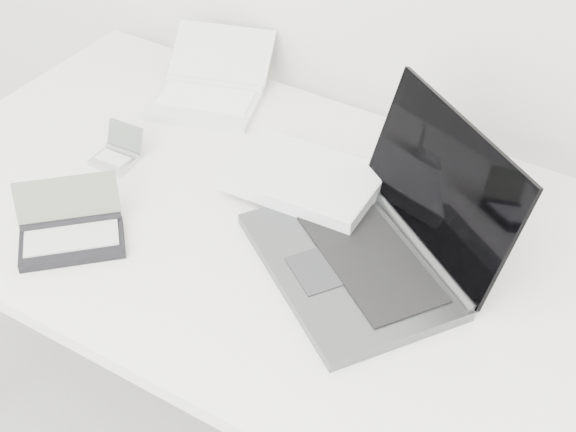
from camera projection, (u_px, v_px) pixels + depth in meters
The scene contains 5 objects.
desk at pixel (314, 254), 1.44m from camera, with size 1.60×0.80×0.73m.
laptop_large at pixel (351, 219), 1.38m from camera, with size 0.57×0.48×0.24m.
netbook_open_white at pixel (210, 90), 1.73m from camera, with size 0.29×0.32×0.10m.
pda_silver at pixel (117, 154), 1.56m from camera, with size 0.08×0.09×0.06m.
palmtop_charcoal at pixel (71, 232), 1.38m from camera, with size 0.22×0.21×0.10m.
Camera 1 is at (0.50, 0.63, 1.67)m, focal length 50.00 mm.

